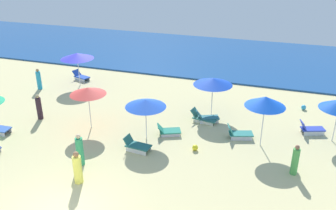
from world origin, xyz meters
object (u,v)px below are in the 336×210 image
object	(u,v)px
beachgoer_0	(39,80)
beach_ball_1	(304,107)
lounge_chair_3_0	(207,118)
beachgoer_4	(78,168)
lounge_chair_0_0	(81,77)
lounge_chair_5_0	(137,146)
umbrella_3	(213,82)
beachgoer_1	(80,150)
umbrella_2	(88,91)
beachgoer_3	(39,108)
umbrella_1	(265,101)
lounge_chair_4_0	(311,129)
umbrella_5	(146,103)
lounge_chair_3_1	(203,118)
umbrella_0	(77,56)
beachgoer_2	(295,161)
lounge_chair_5_1	(168,131)
lounge_chair_1_0	(239,133)
beach_ball_2	(195,148)

from	to	relation	value
beachgoer_0	beach_ball_1	distance (m)	18.17
lounge_chair_3_0	beachgoer_4	xyz separation A→B (m)	(-4.03, -7.52, 0.44)
lounge_chair_0_0	lounge_chair_5_0	xyz separation A→B (m)	(8.12, -8.21, 0.01)
umbrella_3	beachgoer_1	bearing A→B (deg)	-122.90
umbrella_2	beachgoer_3	bearing A→B (deg)	179.64
umbrella_3	beach_ball_1	size ratio (longest dim) A/B	7.70
beachgoer_1	beachgoer_4	distance (m)	1.43
umbrella_1	lounge_chair_4_0	xyz separation A→B (m)	(2.52, 2.14, -2.20)
umbrella_2	umbrella_5	world-z (taller)	umbrella_2
lounge_chair_5_0	beachgoer_1	xyz separation A→B (m)	(-2.03, -1.98, 0.47)
umbrella_3	lounge_chair_3_1	distance (m)	2.23
lounge_chair_4_0	beachgoer_0	xyz separation A→B (m)	(-18.35, 0.94, 0.43)
beachgoer_1	umbrella_0	bearing A→B (deg)	64.22
lounge_chair_3_0	beachgoer_2	distance (m)	6.28
lounge_chair_3_0	beachgoer_2	size ratio (longest dim) A/B	0.97
lounge_chair_4_0	umbrella_5	distance (m)	9.22
umbrella_2	umbrella_3	world-z (taller)	umbrella_2
umbrella_0	lounge_chair_5_0	xyz separation A→B (m)	(7.60, -7.20, -1.96)
umbrella_3	beachgoer_0	distance (m)	12.71
lounge_chair_3_1	lounge_chair_5_1	xyz separation A→B (m)	(-1.45, -2.14, -0.01)
lounge_chair_1_0	lounge_chair_5_0	bearing A→B (deg)	103.57
beachgoer_3	umbrella_1	bearing A→B (deg)	84.85
lounge_chair_1_0	umbrella_3	xyz separation A→B (m)	(-2.02, 2.43, 1.87)
lounge_chair_5_0	beachgoer_1	world-z (taller)	beachgoer_1
umbrella_2	beachgoer_4	bearing A→B (deg)	-66.44
lounge_chair_3_1	lounge_chair_4_0	size ratio (longest dim) A/B	1.14
umbrella_1	umbrella_5	bearing A→B (deg)	-168.57
lounge_chair_3_0	beachgoer_4	distance (m)	8.54
lounge_chair_5_0	beachgoer_0	distance (m)	11.41
lounge_chair_1_0	beachgoer_0	xyz separation A→B (m)	(-14.65, 2.69, 0.43)
lounge_chair_1_0	lounge_chair_3_0	distance (m)	2.48
lounge_chair_3_1	lounge_chair_4_0	world-z (taller)	lounge_chair_4_0
lounge_chair_3_0	beachgoer_2	xyz separation A→B (m)	(4.91, -3.90, 0.43)
beach_ball_2	lounge_chair_3_1	bearing A→B (deg)	96.21
umbrella_3	beachgoer_1	xyz separation A→B (m)	(-4.73, -7.31, -1.40)
lounge_chair_3_1	beach_ball_1	xyz separation A→B (m)	(5.65, 3.65, -0.09)
umbrella_1	beach_ball_1	world-z (taller)	umbrella_1
lounge_chair_4_0	beach_ball_1	world-z (taller)	lounge_chair_4_0
umbrella_1	beachgoer_0	distance (m)	16.22
lounge_chair_3_1	umbrella_5	world-z (taller)	umbrella_5
umbrella_1	beach_ball_1	distance (m)	6.23
lounge_chair_1_0	beach_ball_1	xyz separation A→B (m)	(3.37, 4.95, -0.12)
beachgoer_1	lounge_chair_5_1	bearing A→B (deg)	-3.79
umbrella_0	lounge_chair_4_0	size ratio (longest dim) A/B	1.70
lounge_chair_4_0	lounge_chair_5_1	bearing A→B (deg)	89.60
umbrella_5	lounge_chair_5_0	xyz separation A→B (m)	(-0.00, -1.32, -1.78)
beach_ball_2	beachgoer_1	bearing A→B (deg)	-148.80
umbrella_5	beachgoer_2	xyz separation A→B (m)	(7.55, -0.95, -1.36)
lounge_chair_4_0	beach_ball_1	size ratio (longest dim) A/B	4.69
beachgoer_0	beachgoer_4	bearing A→B (deg)	96.20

